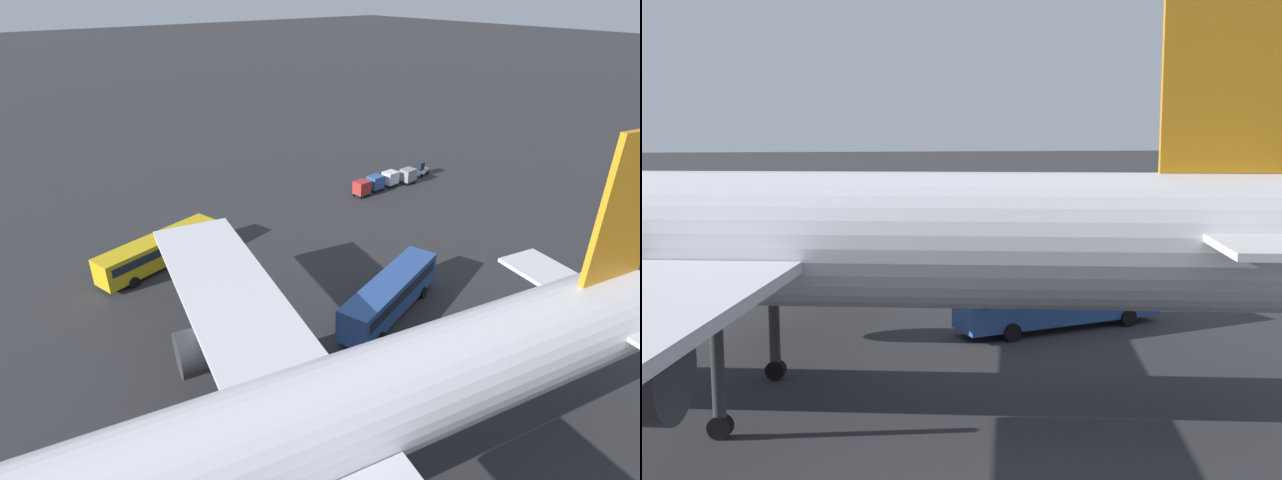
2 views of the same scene
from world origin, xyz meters
The scene contains 9 objects.
ground_plane centered at (0.00, 0.00, 0.00)m, with size 600.00×600.00×0.00m, color #2D2D30.
airplane centered at (12.00, 36.02, 6.98)m, with size 56.81×49.28×18.57m.
shuttle_bus_near centered at (6.59, 5.91, 1.84)m, with size 12.89×5.94×3.04m.
shuttle_bus_far centered at (-5.78, 25.33, 1.99)m, with size 12.73×6.40×3.33m.
worker_person centered at (0.02, 0.72, 0.87)m, with size 0.38×0.38×1.74m.
cargo_cart_grey centered at (-29.50, 4.59, 1.19)m, with size 2.11×1.81×2.06m.
cargo_cart_white centered at (-26.75, 3.91, 1.19)m, with size 2.11×1.81×2.06m.
cargo_cart_blue centered at (-23.99, 3.92, 1.19)m, with size 2.11×1.81×2.06m.
cargo_cart_red centered at (-21.23, 4.29, 1.19)m, with size 2.11×1.81×2.06m.
Camera 2 is at (5.72, 69.54, 11.64)m, focal length 45.00 mm.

